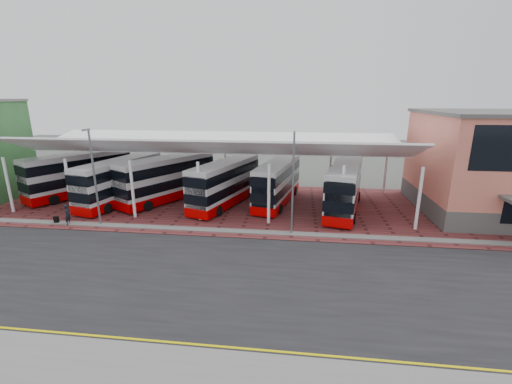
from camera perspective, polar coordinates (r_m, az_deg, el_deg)
ground at (r=21.74m, az=0.13°, el=-13.20°), size 140.00×140.00×0.00m
road at (r=20.87m, az=-0.20°, el=-14.50°), size 120.00×14.00×0.02m
forecourt at (r=33.57m, az=6.16°, el=-2.57°), size 72.00×16.00×0.06m
north_kerb at (r=27.27m, az=1.68°, el=-6.80°), size 120.00×0.80×0.14m
yellow_line_near at (r=16.02m, az=-3.14°, el=-25.22°), size 120.00×0.12×0.01m
yellow_line_far at (r=16.24m, az=-2.94°, el=-24.54°), size 120.00×0.12×0.01m
canopy at (r=34.17m, az=-7.18°, el=7.67°), size 37.00×11.63×7.07m
lamp_west at (r=30.58m, az=-25.38°, el=2.58°), size 0.16×0.90×8.07m
lamp_east at (r=25.91m, az=6.18°, el=1.89°), size 0.16×0.90×8.07m
bus_0 at (r=41.60m, az=-27.34°, el=2.61°), size 7.57×10.96×4.57m
bus_1 at (r=37.04m, az=-21.64°, el=1.67°), size 4.76×10.86×4.36m
bus_2 at (r=36.26m, az=-14.53°, el=2.12°), size 7.63×10.71×4.50m
bus_3 at (r=33.82m, az=-5.15°, el=1.43°), size 5.49×10.67×4.30m
bus_4 at (r=34.35m, az=3.60°, el=1.56°), size 4.32×10.36×4.16m
bus_5 at (r=32.98m, az=14.53°, el=0.71°), size 4.70×11.00×4.42m
pedestrian at (r=32.68m, az=-28.89°, el=-3.32°), size 0.48×0.68×1.78m
suitcase at (r=33.71m, az=-30.33°, el=-4.04°), size 0.36×0.25×0.61m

